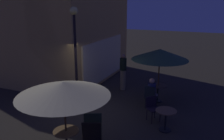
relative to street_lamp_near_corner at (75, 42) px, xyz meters
name	(u,v)px	position (x,y,z in m)	size (l,w,h in m)	color
ground_plane	(86,114)	(-0.30, -0.53, -2.69)	(60.00, 60.00, 0.00)	#2E2921
cafe_building	(43,1)	(2.60, 3.43, 1.51)	(6.46, 8.77, 8.40)	tan
street_lamp_near_corner	(75,42)	(0.00, 0.00, 0.00)	(0.30, 0.30, 3.98)	black
menu_sandwich_board	(92,130)	(-1.98, -1.71, -2.26)	(0.79, 0.75, 0.84)	black
cafe_table_0	(158,90)	(1.94, -2.80, -2.14)	(0.75, 0.75, 0.74)	black
cafe_table_1	(66,138)	(-2.79, -1.35, -2.14)	(0.70, 0.70, 0.78)	black
cafe_table_2	(166,116)	(-0.34, -3.57, -2.18)	(0.69, 0.69, 0.73)	black
patio_umbrella_0	(160,54)	(1.94, -2.80, -0.61)	(2.33, 2.33, 2.30)	black
patio_umbrella_1	(63,89)	(-2.79, -1.35, -0.72)	(2.44, 2.44, 2.17)	black
cafe_chair_0	(150,96)	(1.07, -2.69, -2.11)	(0.47, 0.47, 0.98)	black
cafe_chair_1	(152,106)	(0.20, -2.99, -2.15)	(0.60, 0.60, 0.88)	black
patron_seated_0	(152,91)	(1.22, -2.71, -1.98)	(0.53, 0.36, 1.27)	slate
patron_standing_1	(123,72)	(2.76, -0.90, -1.79)	(0.32, 0.32, 1.77)	#776852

